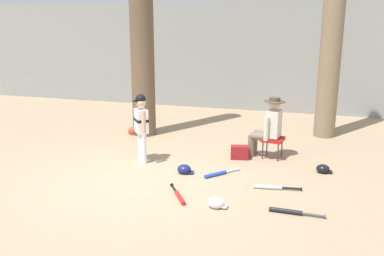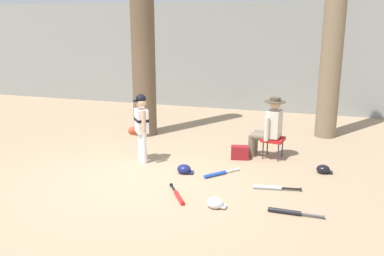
% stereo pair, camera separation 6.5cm
% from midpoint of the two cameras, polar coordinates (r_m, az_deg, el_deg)
% --- Properties ---
extents(ground_plane, '(60.00, 60.00, 0.00)m').
position_cam_midpoint_polar(ground_plane, '(7.20, -7.81, -7.15)').
color(ground_plane, '#9E8466').
extents(concrete_back_wall, '(18.00, 0.36, 3.08)m').
position_cam_midpoint_polar(concrete_back_wall, '(12.66, 3.57, 9.68)').
color(concrete_back_wall, gray).
rests_on(concrete_back_wall, ground).
extents(tree_near_player, '(0.71, 0.71, 6.55)m').
position_cam_midpoint_polar(tree_near_player, '(9.61, -7.13, 16.27)').
color(tree_near_player, brown).
rests_on(tree_near_player, ground).
extents(tree_behind_spectator, '(0.72, 0.72, 5.61)m').
position_cam_midpoint_polar(tree_behind_spectator, '(9.87, 18.29, 12.75)').
color(tree_behind_spectator, '#7F6B51').
rests_on(tree_behind_spectator, ground).
extents(young_ballplayer, '(0.53, 0.49, 1.31)m').
position_cam_midpoint_polar(young_ballplayer, '(7.92, -7.19, 0.59)').
color(young_ballplayer, white).
rests_on(young_ballplayer, ground).
extents(folding_stool, '(0.46, 0.46, 0.41)m').
position_cam_midpoint_polar(folding_stool, '(8.31, 10.65, -1.59)').
color(folding_stool, red).
rests_on(folding_stool, ground).
extents(seated_spectator, '(0.68, 0.54, 1.20)m').
position_cam_midpoint_polar(seated_spectator, '(8.26, 10.08, 0.32)').
color(seated_spectator, '#6B6051').
rests_on(seated_spectator, ground).
extents(handbag_beside_stool, '(0.37, 0.24, 0.26)m').
position_cam_midpoint_polar(handbag_beside_stool, '(8.22, 6.22, -3.31)').
color(handbag_beside_stool, maroon).
rests_on(handbag_beside_stool, ground).
extents(bat_blue_youth, '(0.53, 0.60, 0.07)m').
position_cam_midpoint_polar(bat_blue_youth, '(7.39, 3.30, -6.18)').
color(bat_blue_youth, '#2347AD').
rests_on(bat_blue_youth, ground).
extents(bat_red_barrel, '(0.46, 0.66, 0.07)m').
position_cam_midpoint_polar(bat_red_barrel, '(6.50, -2.06, -9.19)').
color(bat_red_barrel, red).
rests_on(bat_red_barrel, ground).
extents(bat_aluminum_silver, '(0.76, 0.17, 0.07)m').
position_cam_midpoint_polar(bat_aluminum_silver, '(6.93, 10.45, -7.89)').
color(bat_aluminum_silver, '#B7BCC6').
rests_on(bat_aluminum_silver, ground).
extents(bat_black_composite, '(0.77, 0.08, 0.07)m').
position_cam_midpoint_polar(bat_black_composite, '(6.17, 12.81, -10.98)').
color(bat_black_composite, black).
rests_on(bat_black_composite, ground).
extents(batting_helmet_white, '(0.29, 0.22, 0.17)m').
position_cam_midpoint_polar(batting_helmet_white, '(6.20, 2.98, -10.05)').
color(batting_helmet_white, silver).
rests_on(batting_helmet_white, ground).
extents(batting_helmet_black, '(0.28, 0.21, 0.16)m').
position_cam_midpoint_polar(batting_helmet_black, '(7.83, 17.07, -5.31)').
color(batting_helmet_black, black).
rests_on(batting_helmet_black, ground).
extents(batting_helmet_navy, '(0.29, 0.23, 0.17)m').
position_cam_midpoint_polar(batting_helmet_navy, '(7.46, -1.30, -5.60)').
color(batting_helmet_navy, navy).
rests_on(batting_helmet_navy, ground).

